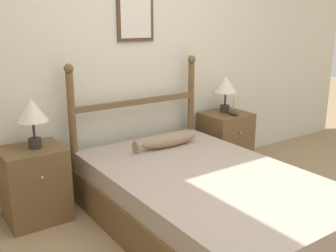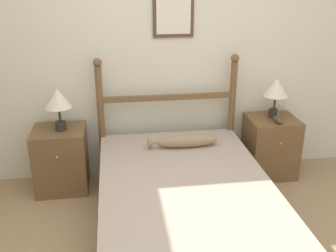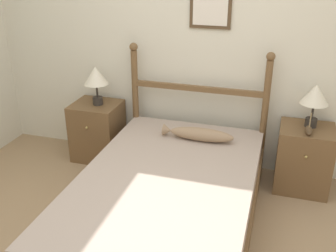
# 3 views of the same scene
# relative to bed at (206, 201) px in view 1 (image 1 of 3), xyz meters

# --- Properties ---
(wall_back) EXTENTS (6.40, 0.08, 2.55)m
(wall_back) POSITION_rel_bed_xyz_m (-0.02, 1.16, 1.05)
(wall_back) COLOR beige
(wall_back) RESTS_ON ground_plane
(bed) EXTENTS (1.31, 2.08, 0.45)m
(bed) POSITION_rel_bed_xyz_m (0.00, 0.00, 0.00)
(bed) COLOR brown
(bed) RESTS_ON ground_plane
(headboard) EXTENTS (1.33, 0.08, 1.20)m
(headboard) POSITION_rel_bed_xyz_m (0.00, 1.01, 0.44)
(headboard) COLOR brown
(headboard) RESTS_ON ground_plane
(nightstand_left) EXTENTS (0.46, 0.44, 0.59)m
(nightstand_left) POSITION_rel_bed_xyz_m (-1.01, 0.89, 0.07)
(nightstand_left) COLOR brown
(nightstand_left) RESTS_ON ground_plane
(nightstand_right) EXTENTS (0.46, 0.44, 0.59)m
(nightstand_right) POSITION_rel_bed_xyz_m (1.01, 0.89, 0.07)
(nightstand_right) COLOR brown
(nightstand_right) RESTS_ON ground_plane
(table_lamp_left) EXTENTS (0.24, 0.24, 0.38)m
(table_lamp_left) POSITION_rel_bed_xyz_m (-0.98, 0.89, 0.64)
(table_lamp_left) COLOR #2D2823
(table_lamp_left) RESTS_ON nightstand_left
(table_lamp_right) EXTENTS (0.24, 0.24, 0.38)m
(table_lamp_right) POSITION_rel_bed_xyz_m (1.02, 0.93, 0.64)
(table_lamp_right) COLOR #2D2823
(table_lamp_right) RESTS_ON nightstand_right
(model_boat) EXTENTS (0.06, 0.17, 0.18)m
(model_boat) POSITION_rel_bed_xyz_m (1.00, 0.79, 0.39)
(model_boat) COLOR #4C3823
(model_boat) RESTS_ON nightstand_right
(fish_pillow) EXTENTS (0.63, 0.13, 0.12)m
(fish_pillow) POSITION_rel_bed_xyz_m (0.10, 0.66, 0.29)
(fish_pillow) COLOR #997A5B
(fish_pillow) RESTS_ON bed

